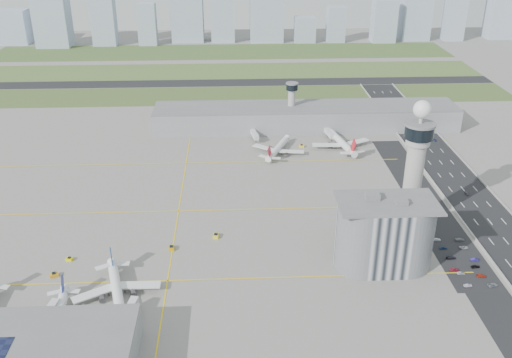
{
  "coord_description": "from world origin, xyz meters",
  "views": [
    {
      "loc": [
        -12.05,
        -227.19,
        141.7
      ],
      "look_at": [
        0.0,
        35.0,
        15.0
      ],
      "focal_mm": 40.0,
      "sensor_mm": 36.0,
      "label": 1
    }
  ],
  "objects_px": {
    "tug_5": "(301,146)",
    "car_lot_4": "(443,248)",
    "airplane_near_b": "(57,313)",
    "car_hw_4": "(388,111)",
    "control_tower": "(415,162)",
    "car_lot_11": "(460,240)",
    "airplane_far_a": "(278,144)",
    "jet_bridge_near_2": "(123,326)",
    "airplane_far_b": "(341,137)",
    "car_lot_0": "(468,285)",
    "car_lot_5": "(437,240)",
    "tug_1": "(54,275)",
    "car_hw_2": "(434,140)",
    "tug_0": "(69,259)",
    "car_hw_1": "(467,194)",
    "admin_building": "(384,234)",
    "car_lot_10": "(464,247)",
    "tug_4": "(268,159)",
    "tug_2": "(171,248)",
    "jet_bridge_far_0": "(252,133)",
    "car_lot_8": "(475,266)",
    "jet_bridge_near_1": "(40,328)",
    "car_lot_1": "(461,273)",
    "tug_3": "(216,235)",
    "airplane_near_c": "(116,285)",
    "secondary_tower": "(292,101)",
    "car_lot_6": "(493,285)",
    "car_lot_7": "(481,276)",
    "jet_bridge_far_1": "(326,132)",
    "car_lot_2": "(454,270)"
  },
  "relations": [
    {
      "from": "tug_5",
      "to": "car_lot_5",
      "type": "distance_m",
      "value": 126.37
    },
    {
      "from": "airplane_near_b",
      "to": "control_tower",
      "type": "bearing_deg",
      "value": 106.36
    },
    {
      "from": "control_tower",
      "to": "secondary_tower",
      "type": "height_order",
      "value": "control_tower"
    },
    {
      "from": "airplane_far_a",
      "to": "car_hw_2",
      "type": "height_order",
      "value": "airplane_far_a"
    },
    {
      "from": "control_tower",
      "to": "car_lot_11",
      "type": "height_order",
      "value": "control_tower"
    },
    {
      "from": "airplane_near_c",
      "to": "car_lot_2",
      "type": "height_order",
      "value": "airplane_near_c"
    },
    {
      "from": "car_lot_11",
      "to": "jet_bridge_near_1",
      "type": "bearing_deg",
      "value": 103.34
    },
    {
      "from": "airplane_far_a",
      "to": "car_hw_2",
      "type": "relative_size",
      "value": 8.7
    },
    {
      "from": "airplane_near_b",
      "to": "car_lot_11",
      "type": "height_order",
      "value": "airplane_near_b"
    },
    {
      "from": "car_lot_8",
      "to": "car_lot_7",
      "type": "bearing_deg",
      "value": 171.65
    },
    {
      "from": "airplane_far_b",
      "to": "car_lot_0",
      "type": "relative_size",
      "value": 12.85
    },
    {
      "from": "airplane_near_c",
      "to": "jet_bridge_near_1",
      "type": "distance_m",
      "value": 31.94
    },
    {
      "from": "airplane_far_a",
      "to": "jet_bridge_near_2",
      "type": "height_order",
      "value": "airplane_far_a"
    },
    {
      "from": "car_lot_0",
      "to": "car_hw_4",
      "type": "distance_m",
      "value": 218.97
    },
    {
      "from": "car_lot_10",
      "to": "car_lot_11",
      "type": "height_order",
      "value": "car_lot_11"
    },
    {
      "from": "admin_building",
      "to": "car_lot_5",
      "type": "relative_size",
      "value": 12.65
    },
    {
      "from": "tug_3",
      "to": "jet_bridge_far_0",
      "type": "bearing_deg",
      "value": -93.3
    },
    {
      "from": "tug_0",
      "to": "jet_bridge_far_1",
      "type": "bearing_deg",
      "value": 153.54
    },
    {
      "from": "tug_2",
      "to": "car_lot_5",
      "type": "distance_m",
      "value": 123.34
    },
    {
      "from": "car_hw_1",
      "to": "control_tower",
      "type": "bearing_deg",
      "value": -143.2
    },
    {
      "from": "jet_bridge_far_0",
      "to": "car_lot_11",
      "type": "bearing_deg",
      "value": 23.8
    },
    {
      "from": "jet_bridge_far_1",
      "to": "car_lot_6",
      "type": "distance_m",
      "value": 176.95
    },
    {
      "from": "tug_1",
      "to": "tug_4",
      "type": "distance_m",
      "value": 152.26
    },
    {
      "from": "tug_2",
      "to": "airplane_far_b",
      "type": "bearing_deg",
      "value": 45.81
    },
    {
      "from": "tug_1",
      "to": "car_hw_2",
      "type": "relative_size",
      "value": 0.74
    },
    {
      "from": "jet_bridge_near_2",
      "to": "car_lot_8",
      "type": "distance_m",
      "value": 149.24
    },
    {
      "from": "airplane_near_c",
      "to": "car_lot_1",
      "type": "xyz_separation_m",
      "value": [
        143.1,
        9.21,
        -5.32
      ]
    },
    {
      "from": "jet_bridge_near_2",
      "to": "tug_1",
      "type": "bearing_deg",
      "value": 54.06
    },
    {
      "from": "tug_2",
      "to": "tug_3",
      "type": "height_order",
      "value": "tug_3"
    },
    {
      "from": "tug_0",
      "to": "car_lot_11",
      "type": "bearing_deg",
      "value": 109.49
    },
    {
      "from": "admin_building",
      "to": "car_hw_2",
      "type": "height_order",
      "value": "admin_building"
    },
    {
      "from": "airplane_near_b",
      "to": "car_lot_1",
      "type": "bearing_deg",
      "value": 92.0
    },
    {
      "from": "airplane_near_c",
      "to": "car_hw_2",
      "type": "distance_m",
      "value": 241.61
    },
    {
      "from": "car_hw_1",
      "to": "admin_building",
      "type": "bearing_deg",
      "value": -135.93
    },
    {
      "from": "jet_bridge_near_1",
      "to": "car_lot_0",
      "type": "height_order",
      "value": "jet_bridge_near_1"
    },
    {
      "from": "jet_bridge_near_1",
      "to": "car_hw_4",
      "type": "height_order",
      "value": "jet_bridge_near_1"
    },
    {
      "from": "car_lot_4",
      "to": "car_hw_4",
      "type": "height_order",
      "value": "car_lot_4"
    },
    {
      "from": "tug_5",
      "to": "car_lot_4",
      "type": "distance_m",
      "value": 133.11
    },
    {
      "from": "control_tower",
      "to": "tug_1",
      "type": "bearing_deg",
      "value": -168.43
    },
    {
      "from": "tug_5",
      "to": "car_lot_4",
      "type": "relative_size",
      "value": 0.97
    },
    {
      "from": "car_lot_11",
      "to": "airplane_near_c",
      "type": "bearing_deg",
      "value": 98.77
    },
    {
      "from": "tug_1",
      "to": "control_tower",
      "type": "bearing_deg",
      "value": 79.47
    },
    {
      "from": "tug_4",
      "to": "tug_5",
      "type": "distance_m",
      "value": 30.66
    },
    {
      "from": "car_hw_1",
      "to": "car_lot_6",
      "type": "bearing_deg",
      "value": -105.44
    },
    {
      "from": "admin_building",
      "to": "car_hw_4",
      "type": "bearing_deg",
      "value": 74.67
    },
    {
      "from": "airplane_near_b",
      "to": "car_hw_4",
      "type": "relative_size",
      "value": 11.2
    },
    {
      "from": "tug_4",
      "to": "car_lot_0",
      "type": "relative_size",
      "value": 0.98
    },
    {
      "from": "jet_bridge_near_1",
      "to": "car_lot_5",
      "type": "relative_size",
      "value": 4.22
    },
    {
      "from": "jet_bridge_near_1",
      "to": "car_lot_2",
      "type": "xyz_separation_m",
      "value": [
        165.28,
        32.59,
        -2.29
      ]
    },
    {
      "from": "jet_bridge_near_2",
      "to": "tug_1",
      "type": "xyz_separation_m",
      "value": [
        -35.06,
        36.23,
        -1.86
      ]
    }
  ]
}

